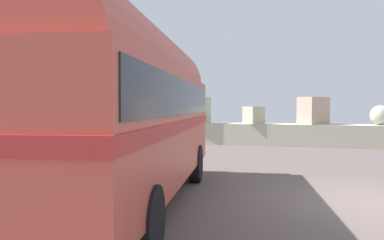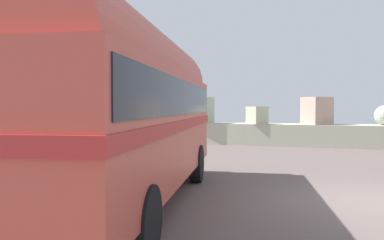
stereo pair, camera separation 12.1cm
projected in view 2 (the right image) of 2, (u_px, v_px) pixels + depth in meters
name	position (u px, v px, depth m)	size (l,w,h in m)	color
ground	(381.00, 204.00, 7.91)	(32.00, 26.00, 0.02)	#5C4E4B
breakwater	(341.00, 132.00, 19.13)	(31.36, 2.17, 2.49)	#AFAE96
vintage_coach	(124.00, 103.00, 7.69)	(3.85, 8.87, 3.70)	black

